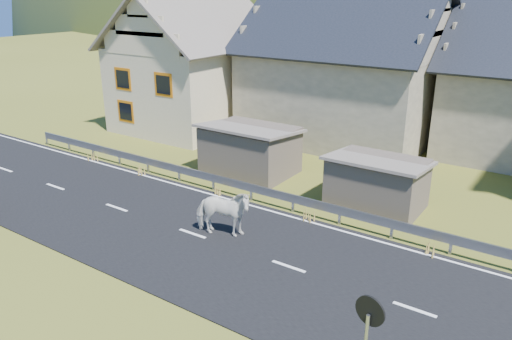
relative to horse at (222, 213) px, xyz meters
The scene contains 10 objects.
ground 1.44m from the horse, 152.06° to the right, with size 160.00×160.00×0.00m, color #4C4F17.
road 1.43m from the horse, 152.06° to the right, with size 60.00×7.00×0.04m, color black.
lane_markings 1.41m from the horse, 152.06° to the right, with size 60.00×6.60×0.01m, color silver.
guardrail 3.33m from the horse, 107.22° to the left, with size 28.10×0.09×0.75m.
shed_left 6.68m from the horse, 116.49° to the left, with size 4.30×3.30×2.40m, color brown.
shed_right 6.51m from the horse, 57.29° to the left, with size 3.80×2.90×2.20m, color brown.
house_cream 16.25m from the horse, 133.74° to the left, with size 7.80×9.80×8.30m.
house_stone_a 15.08m from the horse, 97.79° to the left, with size 10.80×9.80×8.90m.
horse is the anchor object (origin of this frame).
traffic_mirror 8.16m from the horse, 30.30° to the right, with size 0.68×0.23×2.45m.
Camera 1 is at (10.87, -11.95, 8.30)m, focal length 35.00 mm.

